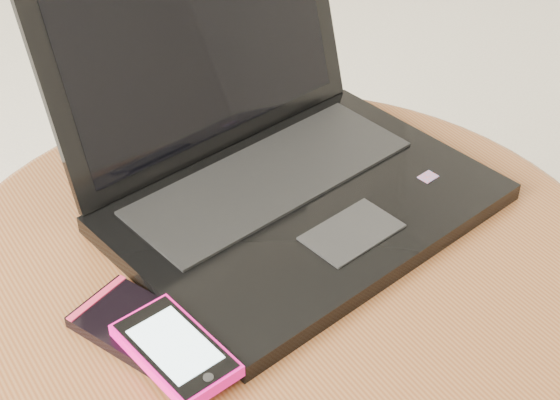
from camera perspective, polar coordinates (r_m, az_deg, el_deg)
table at (r=0.84m, az=-0.01°, el=-10.49°), size 0.65×0.65×0.52m
laptop at (r=0.82m, az=-0.45°, el=2.70°), size 0.39×0.36×0.23m
phone_black at (r=0.71m, az=-9.06°, el=-8.72°), size 0.10×0.14×0.01m
phone_pink at (r=0.68m, az=-7.10°, el=-10.01°), size 0.07×0.11×0.01m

